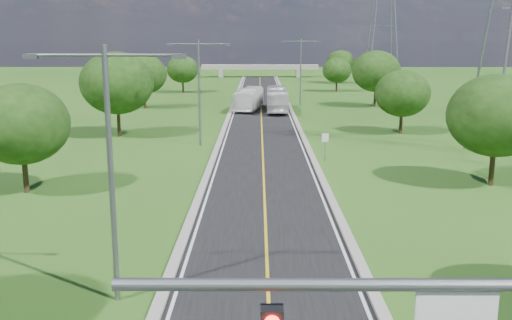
# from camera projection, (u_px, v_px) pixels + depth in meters

# --- Properties ---
(ground) EXTENTS (260.00, 260.00, 0.00)m
(ground) POSITION_uv_depth(u_px,v_px,m) (262.00, 123.00, 69.59)
(ground) COLOR #284E16
(ground) RESTS_ON ground
(road) EXTENTS (8.00, 150.00, 0.06)m
(road) POSITION_uv_depth(u_px,v_px,m) (261.00, 116.00, 75.44)
(road) COLOR black
(road) RESTS_ON ground
(curb_left) EXTENTS (0.50, 150.00, 0.22)m
(curb_left) POSITION_uv_depth(u_px,v_px,m) (229.00, 115.00, 75.44)
(curb_left) COLOR gray
(curb_left) RESTS_ON ground
(curb_right) EXTENTS (0.50, 150.00, 0.22)m
(curb_right) POSITION_uv_depth(u_px,v_px,m) (293.00, 115.00, 75.41)
(curb_right) COLOR gray
(curb_right) RESTS_ON ground
(speed_limit_sign) EXTENTS (0.55, 0.09, 2.40)m
(speed_limit_sign) POSITION_uv_depth(u_px,v_px,m) (325.00, 142.00, 47.71)
(speed_limit_sign) COLOR slate
(speed_limit_sign) RESTS_ON ground
(overpass) EXTENTS (30.00, 3.00, 3.20)m
(overpass) POSITION_uv_depth(u_px,v_px,m) (260.00, 68.00, 147.26)
(overpass) COLOR gray
(overpass) RESTS_ON ground
(streetlight_near_left) EXTENTS (5.90, 0.25, 10.00)m
(streetlight_near_left) POSITION_uv_depth(u_px,v_px,m) (110.00, 154.00, 21.44)
(streetlight_near_left) COLOR slate
(streetlight_near_left) RESTS_ON ground
(streetlight_mid_left) EXTENTS (5.90, 0.25, 10.00)m
(streetlight_mid_left) POSITION_uv_depth(u_px,v_px,m) (199.00, 83.00, 53.69)
(streetlight_mid_left) COLOR slate
(streetlight_mid_left) RESTS_ON ground
(streetlight_far_right) EXTENTS (5.90, 0.25, 10.00)m
(streetlight_far_right) POSITION_uv_depth(u_px,v_px,m) (301.00, 66.00, 85.90)
(streetlight_far_right) COLOR slate
(streetlight_far_right) RESTS_ON ground
(power_tower_far) EXTENTS (9.00, 6.40, 28.00)m
(power_tower_far) POSITION_uv_depth(u_px,v_px,m) (383.00, 19.00, 120.27)
(power_tower_far) COLOR slate
(power_tower_far) RESTS_ON ground
(tree_lb) EXTENTS (6.30, 6.30, 7.33)m
(tree_lb) POSITION_uv_depth(u_px,v_px,m) (21.00, 124.00, 37.39)
(tree_lb) COLOR black
(tree_lb) RESTS_ON ground
(tree_lc) EXTENTS (7.56, 7.56, 8.79)m
(tree_lc) POSITION_uv_depth(u_px,v_px,m) (117.00, 83.00, 58.69)
(tree_lc) COLOR black
(tree_lc) RESTS_ON ground
(tree_ld) EXTENTS (6.72, 6.72, 7.82)m
(tree_ld) POSITION_uv_depth(u_px,v_px,m) (144.00, 74.00, 82.28)
(tree_ld) COLOR black
(tree_ld) RESTS_ON ground
(tree_le) EXTENTS (5.88, 5.88, 6.84)m
(tree_le) POSITION_uv_depth(u_px,v_px,m) (183.00, 69.00, 105.86)
(tree_le) COLOR black
(tree_le) RESTS_ON ground
(tree_rb) EXTENTS (6.72, 6.72, 7.82)m
(tree_rb) POSITION_uv_depth(u_px,v_px,m) (497.00, 115.00, 39.16)
(tree_rb) COLOR black
(tree_rb) RESTS_ON ground
(tree_rc) EXTENTS (5.88, 5.88, 6.84)m
(tree_rc) POSITION_uv_depth(u_px,v_px,m) (402.00, 93.00, 60.79)
(tree_rc) COLOR black
(tree_rc) RESTS_ON ground
(tree_rd) EXTENTS (7.14, 7.14, 8.30)m
(tree_rd) POSITION_uv_depth(u_px,v_px,m) (376.00, 71.00, 84.04)
(tree_rd) COLOR black
(tree_rd) RESTS_ON ground
(tree_re) EXTENTS (5.46, 5.46, 6.35)m
(tree_re) POSITION_uv_depth(u_px,v_px,m) (337.00, 70.00, 107.77)
(tree_re) COLOR black
(tree_re) RESTS_ON ground
(tree_rf) EXTENTS (6.30, 6.30, 7.33)m
(tree_rf) POSITION_uv_depth(u_px,v_px,m) (341.00, 62.00, 127.17)
(tree_rf) COLOR black
(tree_rf) RESTS_ON ground
(bus_outbound) EXTENTS (2.99, 12.00, 3.33)m
(bus_outbound) POSITION_uv_depth(u_px,v_px,m) (277.00, 99.00, 79.39)
(bus_outbound) COLOR silver
(bus_outbound) RESTS_ON road
(bus_inbound) EXTENTS (4.26, 11.31, 3.08)m
(bus_inbound) POSITION_uv_depth(u_px,v_px,m) (249.00, 99.00, 81.20)
(bus_inbound) COLOR white
(bus_inbound) RESTS_ON road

